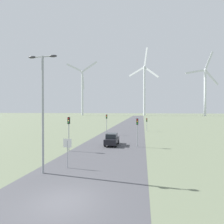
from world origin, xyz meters
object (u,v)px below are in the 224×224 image
Objects in this scene: traffic_light_post_near_right at (137,126)px; wind_turbine_center at (205,87)px; traffic_light_post_mid_left at (107,120)px; traffic_light_post_mid_right at (147,122)px; traffic_light_post_near_left at (69,126)px; car_approaching at (112,139)px; stop_sign_near at (68,148)px; wind_turbine_far_left at (82,89)px; streetlamp at (43,100)px; wind_turbine_left at (144,86)px.

wind_turbine_center reaches higher than traffic_light_post_near_right.
wind_turbine_center is (67.38, 146.04, 24.32)m from traffic_light_post_mid_left.
traffic_light_post_mid_right is (8.76, 8.13, -0.77)m from traffic_light_post_mid_left.
car_approaching is at bearing 44.02° from traffic_light_post_near_left.
wind_turbine_center is at bearing 68.40° from stop_sign_near.
wind_turbine_far_left reaches higher than traffic_light_post_mid_right.
stop_sign_near is 0.65× the size of traffic_light_post_near_right.
stop_sign_near is 173.90m from wind_turbine_far_left.
traffic_light_post_mid_left reaches higher than stop_sign_near.
traffic_light_post_near_left is (-1.23, 8.03, -2.97)m from streetlamp.
wind_turbine_far_left is at bearing -170.25° from wind_turbine_left.
stop_sign_near is 182.49m from wind_turbine_center.
stop_sign_near is 11.40m from car_approaching.
traffic_light_post_near_left is at bearing 113.06° from stop_sign_near.
stop_sign_near is 22.01m from traffic_light_post_mid_left.
traffic_light_post_near_left is (-2.71, 6.37, 1.36)m from stop_sign_near.
traffic_light_post_near_right is at bearing 59.76° from stop_sign_near.
wind_turbine_far_left is (-55.80, 140.28, 25.29)m from traffic_light_post_mid_left.
wind_turbine_center is at bearing 69.02° from traffic_light_post_near_right.
stop_sign_near is at bearing -92.76° from wind_turbine_left.
traffic_light_post_near_right reaches higher than car_approaching.
traffic_light_post_near_right is (6.11, 10.49, 1.15)m from stop_sign_near.
car_approaching is 165.21m from wind_turbine_left.
wind_turbine_left is (2.26, 162.92, 28.26)m from traffic_light_post_near_right.
wind_turbine_center is at bearing 68.16° from streetlamp.
traffic_light_post_mid_left is at bearing 121.38° from traffic_light_post_near_right.
wind_turbine_left is at bearing 86.20° from traffic_light_post_near_left.
wind_turbine_left reaches higher than traffic_light_post_near_left.
stop_sign_near is 0.61× the size of traffic_light_post_near_left.
traffic_light_post_near_left is 1.01× the size of traffic_light_post_mid_left.
car_approaching is 0.07× the size of wind_turbine_center.
streetlamp is at bearing -122.03° from traffic_light_post_near_right.
wind_turbine_left is at bearing 86.78° from streetlamp.
streetlamp is at bearing -106.12° from car_approaching.
wind_turbine_center reaches higher than stop_sign_near.
traffic_light_post_near_right is 4.50m from car_approaching.
wind_turbine_left is (8.37, 173.41, 29.41)m from stop_sign_near.
wind_turbine_center is (64.29, 156.85, 26.66)m from car_approaching.
traffic_light_post_near_left is at bearing -93.80° from wind_turbine_left.
traffic_light_post_near_left reaches higher than stop_sign_near.
traffic_light_post_mid_left is at bearing -114.77° from wind_turbine_center.
wind_turbine_left is (65.06, 11.17, 2.78)m from wind_turbine_far_left.
traffic_light_post_mid_right is 0.82× the size of car_approaching.
car_approaching is 171.60m from wind_turbine_center.
wind_turbine_far_left is 123.33m from wind_turbine_center.
traffic_light_post_mid_left is 0.07× the size of wind_turbine_center.
wind_turbine_left is (6.16, 162.27, 30.41)m from car_approaching.
traffic_light_post_near_right reaches higher than stop_sign_near.
wind_turbine_left is (11.09, 167.03, 28.05)m from traffic_light_post_near_left.
traffic_light_post_mid_left reaches higher than car_approaching.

